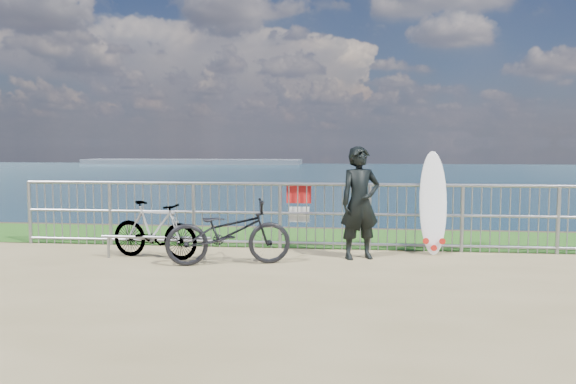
# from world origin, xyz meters

# --- Properties ---
(grass_strip) EXTENTS (120.00, 120.00, 0.00)m
(grass_strip) POSITION_xyz_m (0.00, 2.70, 0.01)
(grass_strip) COLOR #225918
(grass_strip) RESTS_ON ground
(seascape) EXTENTS (260.00, 260.00, 5.00)m
(seascape) POSITION_xyz_m (-43.75, 147.49, -4.03)
(seascape) COLOR brown
(seascape) RESTS_ON ground
(railing) EXTENTS (10.06, 0.10, 1.13)m
(railing) POSITION_xyz_m (0.02, 1.60, 0.58)
(railing) COLOR gray
(railing) RESTS_ON ground
(surfer) EXTENTS (0.74, 0.62, 1.74)m
(surfer) POSITION_xyz_m (0.83, 0.90, 0.87)
(surfer) COLOR black
(surfer) RESTS_ON ground
(surfboard) EXTENTS (0.44, 0.40, 1.67)m
(surfboard) POSITION_xyz_m (2.01, 1.44, 0.77)
(surfboard) COLOR white
(surfboard) RESTS_ON ground
(bicycle_near) EXTENTS (1.93, 1.08, 0.96)m
(bicycle_near) POSITION_xyz_m (-1.10, 0.26, 0.48)
(bicycle_near) COLOR black
(bicycle_near) RESTS_ON ground
(bicycle_far) EXTENTS (1.54, 0.74, 0.89)m
(bicycle_far) POSITION_xyz_m (-2.33, 0.57, 0.45)
(bicycle_far) COLOR black
(bicycle_far) RESTS_ON ground
(bike_rack) EXTENTS (1.73, 0.05, 0.36)m
(bike_rack) POSITION_xyz_m (-2.30, 0.53, 0.30)
(bike_rack) COLOR gray
(bike_rack) RESTS_ON ground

